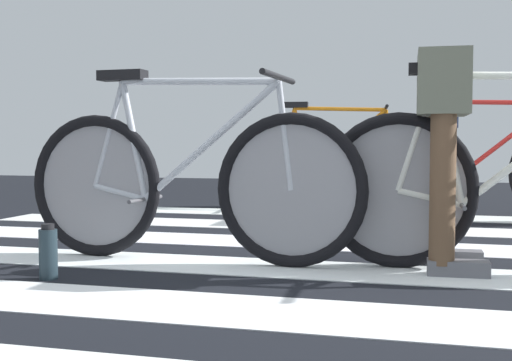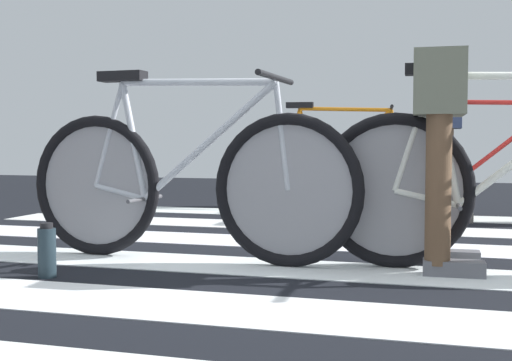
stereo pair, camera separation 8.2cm
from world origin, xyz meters
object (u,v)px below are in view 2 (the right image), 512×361
bicycle_1_of_4 (186,182)px  bicycle_3_of_4 (490,169)px  bicycle_4_of_4 (338,164)px  bicycle_2_of_4 (512,186)px  water_bottle (47,252)px  cyclist_3_of_4 (446,136)px  cyclist_2_of_4 (440,130)px

bicycle_1_of_4 → bicycle_3_of_4: (1.52, 2.14, 0.00)m
bicycle_3_of_4 → bicycle_4_of_4: 1.41m
bicycle_2_of_4 → water_bottle: size_ratio=7.38×
bicycle_2_of_4 → cyclist_3_of_4: (-0.28, 2.03, 0.24)m
bicycle_1_of_4 → water_bottle: 0.74m
bicycle_1_of_4 → water_bottle: size_ratio=7.38×
cyclist_2_of_4 → cyclist_3_of_4: size_ratio=1.02×
bicycle_3_of_4 → cyclist_3_of_4: bearing=-180.0°
cyclist_3_of_4 → bicycle_2_of_4: bearing=-82.4°
cyclist_2_of_4 → cyclist_3_of_4: bearing=87.3°
bicycle_4_of_4 → cyclist_3_of_4: bearing=-42.5°
bicycle_1_of_4 → cyclist_2_of_4: size_ratio=1.77×
bicycle_1_of_4 → cyclist_3_of_4: bearing=63.1°
bicycle_1_of_4 → bicycle_4_of_4: same height
bicycle_3_of_4 → bicycle_4_of_4: bearing=150.2°
bicycle_2_of_4 → cyclist_3_of_4: cyclist_3_of_4 is taller
bicycle_1_of_4 → cyclist_2_of_4: 1.22m
bicycle_1_of_4 → bicycle_4_of_4: size_ratio=1.00×
water_bottle → cyclist_3_of_4: bearing=58.6°
cyclist_3_of_4 → bicycle_4_of_4: bearing=142.5°
bicycle_1_of_4 → water_bottle: bearing=-125.4°
bicycle_2_of_4 → bicycle_3_of_4: (0.03, 2.03, 0.00)m
cyclist_3_of_4 → bicycle_4_of_4: (-0.92, 0.70, -0.24)m
bicycle_3_of_4 → cyclist_3_of_4: size_ratio=1.81×
bicycle_3_of_4 → cyclist_2_of_4: bearing=-99.7°
bicycle_2_of_4 → bicycle_3_of_4: 2.03m
bicycle_3_of_4 → bicycle_4_of_4: (-1.23, 0.69, 0.00)m
cyclist_3_of_4 → bicycle_1_of_4: bearing=-119.8°
bicycle_1_of_4 → water_bottle: (-0.42, -0.54, -0.27)m
bicycle_2_of_4 → cyclist_2_of_4: 0.40m
bicycle_3_of_4 → water_bottle: 3.33m
bicycle_2_of_4 → bicycle_4_of_4: (-1.20, 2.73, 0.00)m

